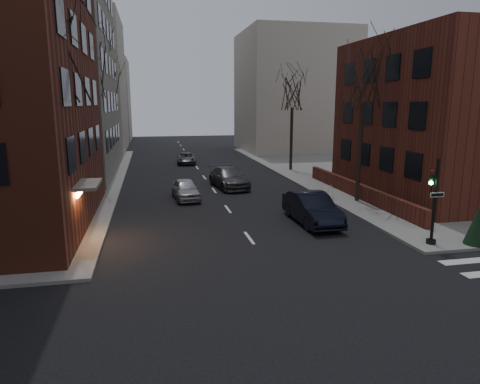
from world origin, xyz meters
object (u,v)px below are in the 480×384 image
Objects in this scene: car_lane_gray at (229,178)px; evergreen_shrub at (478,225)px; car_lane_silver at (186,189)px; car_lane_far at (186,158)px; tree_right_b at (292,92)px; sandwich_board at (330,192)px; tree_left_b at (89,70)px; tree_left_c at (107,89)px; traffic_signal at (433,207)px; streetlamp_near at (95,139)px; tree_right_a at (364,79)px; parked_sedan at (312,208)px; streetlamp_far at (117,124)px; tree_left_a at (54,61)px.

evergreen_shrub reaches higher than car_lane_gray.
car_lane_far is (1.53, 17.76, -0.10)m from car_lane_silver.
car_lane_far is at bearing 143.16° from tree_right_b.
car_lane_far is at bearing 134.39° from sandwich_board.
tree_left_b is 12.23× the size of sandwich_board.
evergreen_shrub is (18.80, -31.50, -6.94)m from tree_left_c.
traffic_signal reaches higher than car_lane_far.
tree_left_b is 17.53m from car_lane_far.
streetlamp_near reaches higher than evergreen_shrub.
tree_right_a is 11.83m from evergreen_shrub.
tree_left_b reaches higher than car_lane_far.
car_lane_far is (-8.77, 30.22, -1.31)m from traffic_signal.
tree_left_c is (-16.74, 31.01, 6.12)m from traffic_signal.
tree_right_a is 12.53m from car_lane_gray.
tree_left_b is at bearing 98.53° from streetlamp_near.
tree_left_c reaches higher than tree_right_b.
tree_left_c is 11.00× the size of sandwich_board.
car_lane_far is (7.37, 17.21, -3.64)m from streetlamp_near.
sandwich_board is at bearing -64.47° from car_lane_far.
car_lane_silver is 17.91m from evergreen_shrub.
car_lane_far is 21.81m from sandwich_board.
car_lane_far is at bearing 66.82° from streetlamp_near.
streetlamp_near is 19.08m from car_lane_far.
tree_left_b reaches higher than traffic_signal.
tree_right_b is 2.24× the size of car_lane_silver.
parked_sedan is 25.78m from car_lane_far.
streetlamp_far is at bearing 125.31° from tree_right_a.
streetlamp_near is (-16.14, 13.01, 2.33)m from traffic_signal.
tree_left_c is 1.00× the size of tree_right_a.
streetlamp_far reaches higher than parked_sedan.
streetlamp_near is at bearing -88.09° from tree_left_c.
tree_left_c is at bearing 90.00° from tree_left_b.
car_lane_silver is 9.98m from sandwich_board.
evergreen_shrub reaches higher than parked_sedan.
tree_left_a is 18.60m from sandwich_board.
car_lane_silver is at bearing 128.57° from parked_sedan.
tree_right_a is 2.38× the size of car_lane_silver.
tree_right_a is 14.01m from tree_right_b.
traffic_signal is 4.53× the size of sandwich_board.
car_lane_far is (-9.63, 21.21, -7.43)m from tree_right_a.
streetlamp_far reaches higher than car_lane_gray.
car_lane_silver is 4.63× the size of sandwich_board.
tree_left_b is 2.00× the size of car_lane_gray.
evergreen_shrub is (2.06, -0.49, -0.82)m from traffic_signal.
tree_left_b is at bearing 137.05° from evergreen_shrub.
tree_left_b is 11.38m from car_lane_silver.
tree_right_a is 1.55× the size of streetlamp_far.
evergreen_shrub is (12.37, -12.95, 0.39)m from car_lane_silver.
traffic_signal is at bearing -63.94° from streetlamp_far.
tree_right_b is 10.39× the size of sandwich_board.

